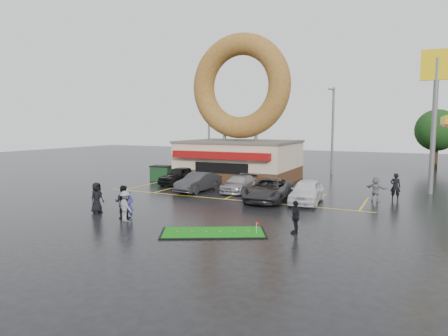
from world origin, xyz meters
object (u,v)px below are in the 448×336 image
at_px(car_grey, 268,190).
at_px(shell_sign, 436,94).
at_px(car_black, 179,176).
at_px(car_dgrey, 198,182).
at_px(car_silver, 239,184).
at_px(streetlight_left, 209,128).
at_px(person_blue, 129,205).
at_px(person_cameraman, 296,217).
at_px(dumpster, 161,174).
at_px(streetlight_mid, 333,129).
at_px(putting_green, 213,232).
at_px(car_white, 307,191).
at_px(donut_shop, 240,132).

bearing_deg(car_grey, shell_sign, 33.02).
xyz_separation_m(car_black, car_dgrey, (3.39, -2.57, -0.02)).
xyz_separation_m(car_black, car_silver, (6.32, -1.31, -0.12)).
bearing_deg(streetlight_left, person_blue, -71.91).
bearing_deg(person_cameraman, dumpster, -124.63).
xyz_separation_m(shell_sign, streetlight_mid, (-9.00, 8.92, -2.60)).
distance_m(streetlight_left, person_cameraman, 28.81).
relative_size(streetlight_mid, person_cameraman, 5.68).
bearing_deg(person_blue, car_silver, 68.63).
xyz_separation_m(streetlight_mid, dumpster, (-13.39, -11.56, -4.13)).
relative_size(streetlight_left, car_black, 2.01).
relative_size(dumpster, putting_green, 0.33).
bearing_deg(car_silver, putting_green, -72.73).
bearing_deg(streetlight_left, car_white, -44.79).
bearing_deg(car_silver, person_blue, -99.87).
distance_m(car_silver, car_grey, 4.08).
bearing_deg(car_dgrey, donut_shop, 94.26).
bearing_deg(streetlight_mid, car_black, -129.40).
distance_m(car_silver, person_blue, 11.08).
xyz_separation_m(car_silver, person_cameraman, (7.19, -9.77, 0.16)).
distance_m(shell_sign, car_silver, 15.82).
bearing_deg(person_blue, car_white, 36.97).
xyz_separation_m(car_dgrey, person_blue, (1.11, -9.67, 0.03)).
bearing_deg(person_cameraman, car_white, -166.99).
distance_m(car_white, person_cameraman, 7.71).
relative_size(shell_sign, streetlight_mid, 1.18).
height_order(donut_shop, putting_green, donut_shop).
distance_m(streetlight_left, dumpster, 11.36).
height_order(donut_shop, car_grey, donut_shop).
distance_m(streetlight_left, car_dgrey, 16.49).
relative_size(streetlight_left, dumpster, 5.00).
bearing_deg(car_black, putting_green, -50.75).
bearing_deg(car_black, person_blue, -68.52).
relative_size(donut_shop, car_dgrey, 3.01).
bearing_deg(streetlight_left, person_cameraman, -53.69).
height_order(shell_sign, car_black, shell_sign).
height_order(shell_sign, person_cameraman, shell_sign).
bearing_deg(dumpster, person_blue, -70.80).
bearing_deg(putting_green, dumpster, 132.03).
xyz_separation_m(donut_shop, car_grey, (5.94, -8.76, -3.72)).
height_order(car_dgrey, dumpster, car_dgrey).
height_order(car_silver, person_blue, person_blue).
height_order(car_dgrey, person_cameraman, person_cameraman).
height_order(car_black, car_silver, car_black).
relative_size(donut_shop, car_silver, 3.08).
height_order(car_white, person_cameraman, person_cameraman).
bearing_deg(shell_sign, putting_green, -119.80).
height_order(shell_sign, car_dgrey, shell_sign).
relative_size(car_silver, putting_green, 0.81).
bearing_deg(putting_green, shell_sign, 60.20).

